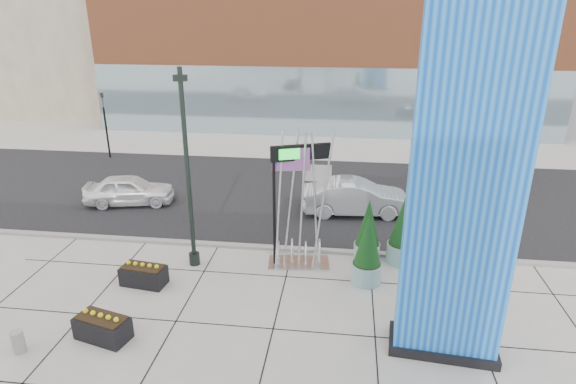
# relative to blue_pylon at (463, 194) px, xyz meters

# --- Properties ---
(ground) EXTENTS (160.00, 160.00, 0.00)m
(ground) POSITION_rel_blue_pylon_xyz_m (-5.82, 1.29, -4.67)
(ground) COLOR #9E9991
(ground) RESTS_ON ground
(street_asphalt) EXTENTS (80.00, 12.00, 0.02)m
(street_asphalt) POSITION_rel_blue_pylon_xyz_m (-5.82, 11.29, -4.66)
(street_asphalt) COLOR black
(street_asphalt) RESTS_ON ground
(curb_edge) EXTENTS (80.00, 0.30, 0.12)m
(curb_edge) POSITION_rel_blue_pylon_xyz_m (-5.82, 5.29, -4.61)
(curb_edge) COLOR gray
(curb_edge) RESTS_ON ground
(tower_podium) EXTENTS (34.00, 10.00, 11.00)m
(tower_podium) POSITION_rel_blue_pylon_xyz_m (-4.82, 28.29, 0.83)
(tower_podium) COLOR #AD5832
(tower_podium) RESTS_ON ground
(tower_glass_front) EXTENTS (34.00, 0.60, 5.00)m
(tower_glass_front) POSITION_rel_blue_pylon_xyz_m (-4.82, 23.49, -2.17)
(tower_glass_front) COLOR #8CA5B2
(tower_glass_front) RESTS_ON ground
(blue_pylon) EXTENTS (3.01, 1.56, 9.67)m
(blue_pylon) POSITION_rel_blue_pylon_xyz_m (0.00, 0.00, 0.00)
(blue_pylon) COLOR blue
(blue_pylon) RESTS_ON ground
(lamp_post) EXTENTS (0.47, 0.39, 7.18)m
(lamp_post) POSITION_rel_blue_pylon_xyz_m (-8.32, 3.77, -1.73)
(lamp_post) COLOR black
(lamp_post) RESTS_ON ground
(public_art_sculpture) EXTENTS (2.33, 1.32, 5.07)m
(public_art_sculpture) POSITION_rel_blue_pylon_xyz_m (-4.46, 4.28, -3.34)
(public_art_sculpture) COLOR silver
(public_art_sculpture) RESTS_ON ground
(concrete_bollard) EXTENTS (0.34, 0.34, 0.66)m
(concrete_bollard) POSITION_rel_blue_pylon_xyz_m (-11.65, -1.58, -4.34)
(concrete_bollard) COLOR gray
(concrete_bollard) RESTS_ON ground
(overhead_street_sign) EXTENTS (2.07, 0.94, 4.55)m
(overhead_street_sign) POSITION_rel_blue_pylon_xyz_m (-4.57, 4.09, -0.77)
(overhead_street_sign) COLOR black
(overhead_street_sign) RESTS_ON ground
(round_planter_east) EXTENTS (1.10, 1.10, 2.75)m
(round_planter_east) POSITION_rel_blue_pylon_xyz_m (-0.69, 4.89, -3.37)
(round_planter_east) COLOR #7BA6A5
(round_planter_east) RESTS_ON ground
(round_planter_mid) EXTENTS (0.98, 0.98, 2.45)m
(round_planter_mid) POSITION_rel_blue_pylon_xyz_m (-1.97, 4.89, -3.51)
(round_planter_mid) COLOR #7BA6A5
(round_planter_mid) RESTS_ON ground
(round_planter_west) EXTENTS (1.03, 1.03, 2.59)m
(round_planter_west) POSITION_rel_blue_pylon_xyz_m (-2.02, 3.30, -3.45)
(round_planter_west) COLOR #7BA6A5
(round_planter_west) RESTS_ON ground
(box_planter_north) EXTENTS (1.60, 0.94, 0.83)m
(box_planter_north) POSITION_rel_blue_pylon_xyz_m (-9.62, 2.21, -4.29)
(box_planter_north) COLOR black
(box_planter_north) RESTS_ON ground
(box_planter_south) EXTENTS (1.70, 1.15, 0.85)m
(box_planter_south) POSITION_rel_blue_pylon_xyz_m (-9.62, -0.72, -4.28)
(box_planter_south) COLOR black
(box_planter_south) RESTS_ON ground
(car_white_west) EXTENTS (4.45, 2.50, 1.43)m
(car_white_west) POSITION_rel_blue_pylon_xyz_m (-13.19, 9.07, -3.96)
(car_white_west) COLOR white
(car_white_west) RESTS_ON ground
(car_silver_mid) EXTENTS (4.99, 2.09, 1.60)m
(car_silver_mid) POSITION_rel_blue_pylon_xyz_m (-2.36, 9.23, -3.87)
(car_silver_mid) COLOR #B4B7BC
(car_silver_mid) RESTS_ON ground
(car_dark_east) EXTENTS (4.71, 2.42, 1.31)m
(car_dark_east) POSITION_rel_blue_pylon_xyz_m (3.55, 14.76, -4.02)
(car_dark_east) COLOR black
(car_dark_east) RESTS_ON ground
(traffic_signal) EXTENTS (0.15, 0.18, 4.10)m
(traffic_signal) POSITION_rel_blue_pylon_xyz_m (-17.82, 16.29, -2.37)
(traffic_signal) COLOR black
(traffic_signal) RESTS_ON ground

